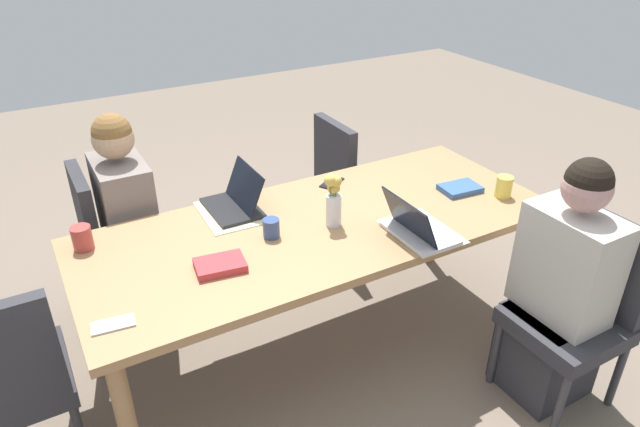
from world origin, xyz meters
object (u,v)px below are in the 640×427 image
object	(u,v)px
flower_vase	(333,199)
book_red_cover	(220,265)
book_blue_cover	(460,188)
dining_table	(320,237)
person_near_left_near	(131,236)
person_far_left_mid	(559,297)
chair_near_left_far	(350,179)
laptop_near_left_near	(236,201)
coffee_mug_near_right	(504,187)
laptop_far_left_mid	(417,228)
phone_silver	(113,325)
phone_black	(332,183)
chair_head_right_right_near	(6,379)
chair_near_left_near	(115,239)
coffee_mug_near_left	(272,229)
chair_far_left_mid	(581,304)
coffee_mug_centre_left	(82,238)

from	to	relation	value
flower_vase	book_red_cover	bearing A→B (deg)	7.76
book_blue_cover	dining_table	bearing A→B (deg)	0.25
person_near_left_near	person_far_left_mid	xyz separation A→B (m)	(-1.53, 1.47, 0.00)
chair_near_left_far	laptop_near_left_near	bearing A→B (deg)	26.20
coffee_mug_near_right	book_red_cover	world-z (taller)	coffee_mug_near_right
laptop_far_left_mid	phone_silver	bearing A→B (deg)	-2.08
book_blue_cover	phone_black	distance (m)	0.66
chair_head_right_right_near	phone_black	size ratio (longest dim) A/B	6.00
book_red_cover	phone_silver	world-z (taller)	book_red_cover
chair_near_left_near	coffee_mug_near_left	distance (m)	1.01
dining_table	person_far_left_mid	distance (m)	1.11
laptop_far_left_mid	book_blue_cover	size ratio (longest dim) A/B	1.60
coffee_mug_near_right	dining_table	bearing A→B (deg)	-13.31
person_far_left_mid	book_blue_cover	distance (m)	0.73
phone_silver	book_red_cover	bearing A→B (deg)	24.35
chair_far_left_mid	coffee_mug_near_right	bearing A→B (deg)	-96.18
coffee_mug_near_right	book_blue_cover	distance (m)	0.21
person_far_left_mid	book_blue_cover	world-z (taller)	person_far_left_mid
dining_table	chair_near_left_near	size ratio (longest dim) A/B	2.47
chair_far_left_mid	chair_head_right_right_near	bearing A→B (deg)	-18.74
chair_head_right_right_near	chair_near_left_near	bearing A→B (deg)	-124.83
flower_vase	laptop_near_left_near	xyz separation A→B (m)	(0.33, -0.36, -0.09)
laptop_near_left_near	coffee_mug_near_right	world-z (taller)	laptop_near_left_near
coffee_mug_near_right	book_blue_cover	xyz separation A→B (m)	(0.15, -0.15, -0.04)
laptop_near_left_near	laptop_far_left_mid	bearing A→B (deg)	133.32
chair_near_left_near	coffee_mug_centre_left	xyz separation A→B (m)	(0.18, 0.47, 0.31)
flower_vase	book_red_cover	xyz separation A→B (m)	(0.58, 0.08, -0.12)
laptop_near_left_near	phone_silver	bearing A→B (deg)	39.67
chair_near_left_near	person_near_left_near	size ratio (longest dim) A/B	0.75
coffee_mug_near_right	phone_black	bearing A→B (deg)	-39.49
dining_table	book_blue_cover	size ratio (longest dim) A/B	11.10
chair_near_left_far	flower_vase	distance (m)	1.11
chair_near_left_far	phone_silver	distance (m)	1.98
flower_vase	laptop_far_left_mid	size ratio (longest dim) A/B	0.82
chair_near_left_near	chair_head_right_right_near	bearing A→B (deg)	55.17
chair_far_left_mid	phone_black	bearing A→B (deg)	-61.99
book_blue_cover	phone_silver	world-z (taller)	book_blue_cover
laptop_far_left_mid	phone_silver	distance (m)	1.31
coffee_mug_near_left	laptop_far_left_mid	bearing A→B (deg)	150.78
dining_table	laptop_near_left_near	bearing A→B (deg)	-48.00
chair_near_left_near	flower_vase	distance (m)	1.25
dining_table	phone_black	world-z (taller)	phone_black
laptop_near_left_near	book_red_cover	xyz separation A→B (m)	(0.25, 0.44, -0.03)
coffee_mug_near_left	coffee_mug_near_right	bearing A→B (deg)	169.58
coffee_mug_centre_left	phone_silver	bearing A→B (deg)	89.79
person_far_left_mid	laptop_near_left_near	bearing A→B (deg)	-44.66
person_near_left_near	laptop_far_left_mid	size ratio (longest dim) A/B	3.73
coffee_mug_near_left	coffee_mug_centre_left	world-z (taller)	coffee_mug_centre_left
person_near_left_near	coffee_mug_centre_left	distance (m)	0.56
chair_near_left_far	chair_head_right_right_near	xyz separation A→B (m)	(2.05, 0.83, 0.00)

